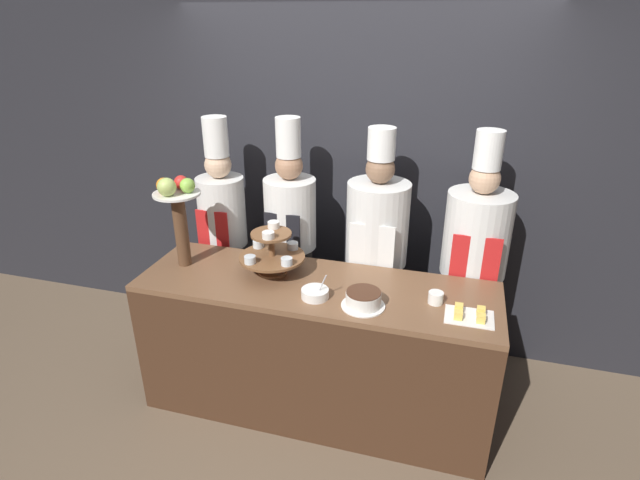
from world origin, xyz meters
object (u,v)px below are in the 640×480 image
at_px(fruit_pedestal, 177,206).
at_px(serving_bowl_near, 315,293).
at_px(chef_left, 223,228).
at_px(chef_center_left, 291,235).
at_px(chef_right, 473,258).
at_px(cake_square_tray, 469,315).
at_px(cake_round, 363,299).
at_px(chef_center_right, 376,246).
at_px(cup_white, 436,298).
at_px(tiered_stand, 272,252).

xyz_separation_m(fruit_pedestal, serving_bowl_near, (0.94, -0.17, -0.38)).
height_order(chef_left, chef_center_left, chef_center_left).
distance_m(fruit_pedestal, chef_right, 1.93).
bearing_deg(cake_square_tray, chef_right, 88.67).
height_order(chef_left, chef_right, chef_right).
relative_size(cake_round, cake_square_tray, 0.96).
height_order(fruit_pedestal, cake_round, fruit_pedestal).
bearing_deg(chef_left, chef_right, -0.00).
distance_m(cake_square_tray, chef_center_left, 1.42).
relative_size(cake_round, serving_bowl_near, 1.55).
height_order(cake_round, chef_center_right, chef_center_right).
xyz_separation_m(cake_square_tray, chef_right, (0.02, 0.68, 0.02)).
bearing_deg(fruit_pedestal, chef_left, 87.82).
bearing_deg(cup_white, cake_round, -159.11).
relative_size(cup_white, chef_center_left, 0.05).
relative_size(fruit_pedestal, chef_center_left, 0.33).
xyz_separation_m(chef_left, chef_center_left, (0.53, 0.00, 0.01)).
bearing_deg(chef_center_left, chef_right, -0.01).
xyz_separation_m(tiered_stand, cake_square_tray, (1.20, -0.19, -0.13)).
bearing_deg(cake_square_tray, chef_center_left, 151.52).
bearing_deg(cup_white, serving_bowl_near, -169.10).
distance_m(tiered_stand, serving_bowl_near, 0.42).
xyz_separation_m(fruit_pedestal, cake_square_tray, (1.80, -0.14, -0.39)).
distance_m(cake_round, chef_center_right, 0.72).
bearing_deg(chef_left, chef_center_right, -0.01).
relative_size(cake_round, chef_right, 0.14).
xyz_separation_m(chef_center_right, chef_right, (0.64, 0.00, -0.00)).
relative_size(fruit_pedestal, chef_left, 0.34).
bearing_deg(tiered_stand, chef_center_left, 95.57).
bearing_deg(cake_round, chef_center_left, 133.08).
height_order(cup_white, chef_center_right, chef_center_right).
height_order(tiered_stand, cake_round, tiered_stand).
relative_size(cake_round, chef_center_left, 0.14).
height_order(tiered_stand, chef_right, chef_right).
bearing_deg(tiered_stand, chef_center_right, 40.46).
relative_size(fruit_pedestal, serving_bowl_near, 3.80).
height_order(fruit_pedestal, chef_center_right, chef_center_right).
xyz_separation_m(serving_bowl_near, chef_center_left, (-0.39, 0.70, 0.02)).
bearing_deg(chef_right, tiered_stand, -158.11).
xyz_separation_m(cake_round, cake_square_tray, (0.57, 0.05, -0.03)).
bearing_deg(cake_square_tray, fruit_pedestal, 175.53).
bearing_deg(cup_white, chef_left, 160.12).
bearing_deg(chef_left, serving_bowl_near, -37.44).
height_order(cup_white, serving_bowl_near, serving_bowl_near).
distance_m(cake_square_tray, serving_bowl_near, 0.86).
bearing_deg(tiered_stand, fruit_pedestal, -175.42).
height_order(serving_bowl_near, chef_right, chef_right).
bearing_deg(chef_right, serving_bowl_near, -141.12).
distance_m(fruit_pedestal, cake_square_tray, 1.84).
distance_m(tiered_stand, cake_square_tray, 1.22).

